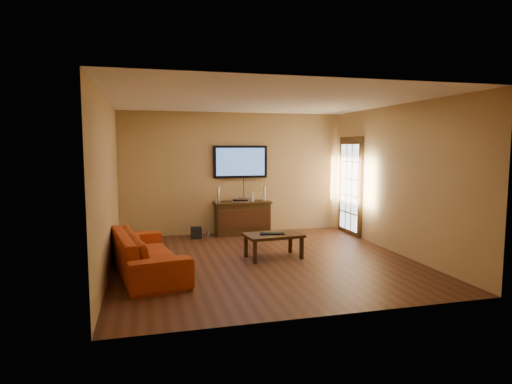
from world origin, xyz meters
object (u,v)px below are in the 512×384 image
object	(u,v)px
media_console	(242,218)
subwoofer	(196,233)
speaker_left	(218,195)
speaker_right	(265,194)
coffee_table	(273,237)
sofa	(147,246)
av_receiver	(241,200)
bottle	(208,236)
television	(240,162)
keyboard	(272,234)
game_console	(253,197)

from	to	relation	value
media_console	subwoofer	distance (m)	1.09
speaker_left	speaker_right	size ratio (longest dim) A/B	1.04
coffee_table	speaker_left	size ratio (longest dim) A/B	3.09
speaker_left	sofa	bearing A→B (deg)	-121.44
sofa	subwoofer	distance (m)	2.59
av_receiver	bottle	xyz separation A→B (m)	(-0.81, -0.44, -0.68)
television	subwoofer	size ratio (longest dim) A/B	5.26
coffee_table	keyboard	distance (m)	0.08
media_console	subwoofer	bearing A→B (deg)	-172.31
av_receiver	bottle	size ratio (longest dim) A/B	1.71
subwoofer	speaker_left	bearing A→B (deg)	22.15
sofa	subwoofer	xyz separation A→B (m)	(1.03, 2.35, -0.31)
sofa	speaker_right	bearing A→B (deg)	-56.05
bottle	keyboard	size ratio (longest dim) A/B	0.49
speaker_left	bottle	distance (m)	0.97
media_console	television	distance (m)	1.25
television	bottle	xyz separation A→B (m)	(-0.84, -0.65, -1.50)
av_receiver	sofa	bearing A→B (deg)	-107.95
speaker_left	subwoofer	bearing A→B (deg)	-161.96
media_console	coffee_table	distance (m)	2.12
speaker_right	bottle	bearing A→B (deg)	-160.19
sofa	game_console	bearing A→B (deg)	-53.23
speaker_left	bottle	world-z (taller)	speaker_left
sofa	speaker_right	size ratio (longest dim) A/B	6.82
media_console	av_receiver	xyz separation A→B (m)	(-0.03, -0.01, 0.41)
television	game_console	bearing A→B (deg)	-38.58
television	game_console	distance (m)	0.83
av_receiver	subwoofer	bearing A→B (deg)	-151.06
coffee_table	subwoofer	bearing A→B (deg)	119.68
coffee_table	sofa	size ratio (longest dim) A/B	0.47
media_console	game_console	world-z (taller)	game_console
speaker_left	av_receiver	xyz separation A→B (m)	(0.51, -0.03, -0.11)
media_console	keyboard	bearing A→B (deg)	-88.81
media_console	av_receiver	distance (m)	0.41
keyboard	media_console	bearing A→B (deg)	91.19
coffee_table	speaker_right	bearing A→B (deg)	78.45
media_console	subwoofer	size ratio (longest dim) A/B	5.41
game_console	keyboard	xyz separation A→B (m)	(-0.20, -2.15, -0.40)
media_console	game_console	bearing A→B (deg)	1.41
speaker_left	keyboard	xyz separation A→B (m)	(0.58, -2.17, -0.45)
speaker_left	subwoofer	world-z (taller)	speaker_left
game_console	speaker_left	bearing A→B (deg)	-171.24
subwoofer	keyboard	bearing A→B (deg)	-57.31
subwoofer	bottle	world-z (taller)	subwoofer
av_receiver	subwoofer	world-z (taller)	av_receiver
game_console	keyboard	bearing A→B (deg)	-85.03
game_console	sofa	bearing A→B (deg)	-122.56
media_console	speaker_left	bearing A→B (deg)	177.19
av_receiver	keyboard	xyz separation A→B (m)	(0.07, -2.13, -0.34)
coffee_table	game_console	distance (m)	2.18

